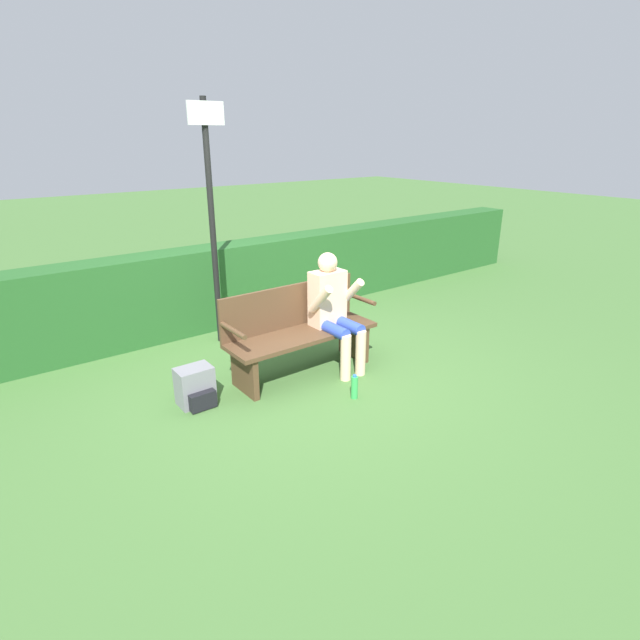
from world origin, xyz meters
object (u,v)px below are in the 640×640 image
object	(u,v)px
water_bottle	(354,387)
signpost	(212,212)
park_bench	(299,331)
backpack	(196,387)
person_seated	(333,306)

from	to	relation	value
water_bottle	signpost	bearing A→B (deg)	100.00
water_bottle	park_bench	bearing A→B (deg)	95.39
backpack	water_bottle	world-z (taller)	backpack
water_bottle	signpost	size ratio (longest dim) A/B	0.09
person_seated	backpack	world-z (taller)	person_seated
park_bench	backpack	world-z (taller)	park_bench
signpost	water_bottle	bearing A→B (deg)	-80.00
park_bench	person_seated	world-z (taller)	person_seated
backpack	water_bottle	bearing A→B (deg)	-32.98
park_bench	backpack	size ratio (longest dim) A/B	4.49
park_bench	signpost	xyz separation A→B (m)	(-0.30, 1.30, 1.12)
park_bench	signpost	world-z (taller)	signpost
backpack	water_bottle	distance (m)	1.52
backpack	water_bottle	size ratio (longest dim) A/B	1.49
backpack	signpost	size ratio (longest dim) A/B	0.13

